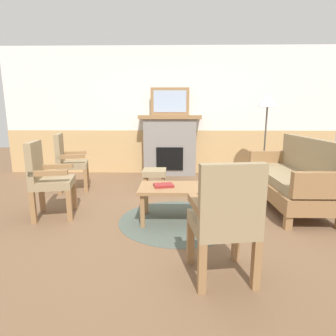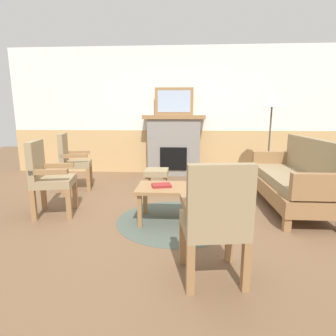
{
  "view_description": "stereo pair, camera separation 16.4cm",
  "coord_description": "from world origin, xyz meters",
  "px_view_note": "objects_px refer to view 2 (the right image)",
  "views": [
    {
      "loc": [
        0.07,
        -3.45,
        1.32
      ],
      "look_at": [
        0.0,
        0.35,
        0.55
      ],
      "focal_mm": 28.99,
      "sensor_mm": 36.0,
      "label": 1
    },
    {
      "loc": [
        0.24,
        -3.44,
        1.32
      ],
      "look_at": [
        0.0,
        0.35,
        0.55
      ],
      "focal_mm": 28.99,
      "sensor_mm": 36.0,
      "label": 2
    }
  ],
  "objects_px": {
    "floor_lamp_by_couch": "(272,106)",
    "armchair_by_window_left": "(72,159)",
    "fireplace": "(174,145)",
    "footstool": "(157,174)",
    "framed_picture": "(174,101)",
    "book_on_table": "(161,185)",
    "armchair_front_left": "(215,217)",
    "couch": "(292,180)",
    "coffee_table": "(176,191)",
    "armchair_near_fireplace": "(48,175)"
  },
  "relations": [
    {
      "from": "framed_picture",
      "to": "book_on_table",
      "type": "xyz_separation_m",
      "value": [
        -0.04,
        -2.6,
        -1.1
      ]
    },
    {
      "from": "couch",
      "to": "coffee_table",
      "type": "bearing_deg",
      "value": -159.51
    },
    {
      "from": "footstool",
      "to": "armchair_front_left",
      "type": "height_order",
      "value": "armchair_front_left"
    },
    {
      "from": "coffee_table",
      "to": "couch",
      "type": "bearing_deg",
      "value": 20.49
    },
    {
      "from": "armchair_near_fireplace",
      "to": "floor_lamp_by_couch",
      "type": "height_order",
      "value": "floor_lamp_by_couch"
    },
    {
      "from": "armchair_front_left",
      "to": "book_on_table",
      "type": "bearing_deg",
      "value": 113.1
    },
    {
      "from": "fireplace",
      "to": "armchair_near_fireplace",
      "type": "height_order",
      "value": "fireplace"
    },
    {
      "from": "armchair_by_window_left",
      "to": "floor_lamp_by_couch",
      "type": "distance_m",
      "value": 3.69
    },
    {
      "from": "book_on_table",
      "to": "armchair_front_left",
      "type": "relative_size",
      "value": 0.24
    },
    {
      "from": "armchair_near_fireplace",
      "to": "footstool",
      "type": "bearing_deg",
      "value": 45.18
    },
    {
      "from": "fireplace",
      "to": "couch",
      "type": "distance_m",
      "value": 2.66
    },
    {
      "from": "armchair_near_fireplace",
      "to": "couch",
      "type": "bearing_deg",
      "value": 8.67
    },
    {
      "from": "floor_lamp_by_couch",
      "to": "armchair_by_window_left",
      "type": "bearing_deg",
      "value": -170.91
    },
    {
      "from": "couch",
      "to": "fireplace",
      "type": "bearing_deg",
      "value": 131.52
    },
    {
      "from": "coffee_table",
      "to": "floor_lamp_by_couch",
      "type": "height_order",
      "value": "floor_lamp_by_couch"
    },
    {
      "from": "book_on_table",
      "to": "footstool",
      "type": "distance_m",
      "value": 1.43
    },
    {
      "from": "framed_picture",
      "to": "armchair_by_window_left",
      "type": "bearing_deg",
      "value": -144.24
    },
    {
      "from": "armchair_by_window_left",
      "to": "couch",
      "type": "bearing_deg",
      "value": -11.92
    },
    {
      "from": "couch",
      "to": "armchair_near_fireplace",
      "type": "distance_m",
      "value": 3.33
    },
    {
      "from": "framed_picture",
      "to": "armchair_by_window_left",
      "type": "xyz_separation_m",
      "value": [
        -1.73,
        -1.25,
        -1.02
      ]
    },
    {
      "from": "coffee_table",
      "to": "armchair_by_window_left",
      "type": "bearing_deg",
      "value": 144.38
    },
    {
      "from": "book_on_table",
      "to": "floor_lamp_by_couch",
      "type": "xyz_separation_m",
      "value": [
        1.84,
        1.92,
        1.0
      ]
    },
    {
      "from": "footstool",
      "to": "armchair_front_left",
      "type": "distance_m",
      "value": 2.73
    },
    {
      "from": "couch",
      "to": "armchair_near_fireplace",
      "type": "xyz_separation_m",
      "value": [
        -3.29,
        -0.5,
        0.14
      ]
    },
    {
      "from": "armchair_near_fireplace",
      "to": "armchair_by_window_left",
      "type": "xyz_separation_m",
      "value": [
        -0.2,
        1.24,
        0.0
      ]
    },
    {
      "from": "fireplace",
      "to": "armchair_front_left",
      "type": "relative_size",
      "value": 1.33
    },
    {
      "from": "couch",
      "to": "book_on_table",
      "type": "relative_size",
      "value": 7.75
    },
    {
      "from": "fireplace",
      "to": "footstool",
      "type": "bearing_deg",
      "value": -101.83
    },
    {
      "from": "couch",
      "to": "armchair_front_left",
      "type": "relative_size",
      "value": 1.84
    },
    {
      "from": "coffee_table",
      "to": "floor_lamp_by_couch",
      "type": "relative_size",
      "value": 0.57
    },
    {
      "from": "armchair_front_left",
      "to": "armchair_near_fireplace",
      "type": "bearing_deg",
      "value": 146.39
    },
    {
      "from": "coffee_table",
      "to": "armchair_near_fireplace",
      "type": "distance_m",
      "value": 1.68
    },
    {
      "from": "floor_lamp_by_couch",
      "to": "framed_picture",
      "type": "bearing_deg",
      "value": 159.14
    },
    {
      "from": "fireplace",
      "to": "book_on_table",
      "type": "relative_size",
      "value": 5.6
    },
    {
      "from": "couch",
      "to": "floor_lamp_by_couch",
      "type": "bearing_deg",
      "value": 88.35
    },
    {
      "from": "armchair_near_fireplace",
      "to": "framed_picture",
      "type": "bearing_deg",
      "value": 58.4
    },
    {
      "from": "floor_lamp_by_couch",
      "to": "couch",
      "type": "bearing_deg",
      "value": -91.65
    },
    {
      "from": "fireplace",
      "to": "footstool",
      "type": "distance_m",
      "value": 1.28
    },
    {
      "from": "armchair_front_left",
      "to": "floor_lamp_by_couch",
      "type": "xyz_separation_m",
      "value": [
        1.32,
        3.13,
        0.91
      ]
    },
    {
      "from": "fireplace",
      "to": "armchair_by_window_left",
      "type": "height_order",
      "value": "fireplace"
    },
    {
      "from": "framed_picture",
      "to": "armchair_near_fireplace",
      "type": "height_order",
      "value": "framed_picture"
    },
    {
      "from": "fireplace",
      "to": "book_on_table",
      "type": "height_order",
      "value": "fireplace"
    },
    {
      "from": "coffee_table",
      "to": "armchair_near_fireplace",
      "type": "height_order",
      "value": "armchair_near_fireplace"
    },
    {
      "from": "coffee_table",
      "to": "armchair_front_left",
      "type": "distance_m",
      "value": 1.29
    },
    {
      "from": "book_on_table",
      "to": "floor_lamp_by_couch",
      "type": "height_order",
      "value": "floor_lamp_by_couch"
    },
    {
      "from": "armchair_by_window_left",
      "to": "armchair_front_left",
      "type": "bearing_deg",
      "value": -49.32
    },
    {
      "from": "coffee_table",
      "to": "armchair_front_left",
      "type": "bearing_deg",
      "value": -74.61
    },
    {
      "from": "coffee_table",
      "to": "armchair_front_left",
      "type": "relative_size",
      "value": 0.98
    },
    {
      "from": "couch",
      "to": "armchair_by_window_left",
      "type": "bearing_deg",
      "value": 168.08
    },
    {
      "from": "couch",
      "to": "book_on_table",
      "type": "bearing_deg",
      "value": -161.13
    }
  ]
}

